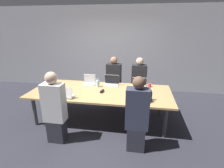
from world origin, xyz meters
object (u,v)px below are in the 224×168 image
Objects in this scene: bottle_near_right at (150,96)px; stapler at (102,91)px; laptop_far_midleft at (89,82)px; laptop_near_left at (65,95)px; bottle_far_center at (98,83)px; laptop_near_right at (136,99)px; bottle_near_left at (56,90)px; person_near_left at (55,109)px; laptop_far_center at (112,82)px; cup_far_right at (150,85)px; laptop_far_right at (139,83)px; person_far_center at (114,82)px; cup_near_right at (150,100)px; person_near_right at (137,116)px; cup_near_left at (54,94)px; person_far_right at (139,84)px.

bottle_near_right is 1.45× the size of stapler.
laptop_far_midleft reaches higher than laptop_near_left.
bottle_far_center reaches higher than stapler.
bottle_near_right is at bearing -148.63° from laptop_near_right.
person_near_left is at bearing -67.77° from bottle_near_left.
laptop_far_center reaches higher than laptop_near_right.
bottle_near_left is at bearing -123.69° from laptop_far_midleft.
laptop_near_right is 3.94× the size of cup_far_right.
laptop_far_midleft is 0.22× the size of person_near_left.
person_far_center reaches higher than laptop_far_right.
bottle_far_center is at bearing 153.91° from bottle_near_right.
cup_near_right is (0.27, 0.08, -0.02)m from laptop_near_right.
cup_near_right is 1.74m from laptop_near_left.
person_near_right is 15.39× the size of cup_near_left.
person_near_left is 6.76× the size of bottle_far_center.
person_far_center is (-0.70, 0.41, -0.14)m from laptop_far_right.
person_near_right is 1.57m from laptop_near_left.
person_near_right is (0.03, -0.42, -0.13)m from laptop_near_right.
cup_far_right is 2.01m from laptop_near_left.
bottle_near_left reaches higher than laptop_far_right.
person_near_right is 1.01× the size of person_far_right.
person_near_left is 0.65m from bottle_near_left.
cup_near_right is at bearing -164.02° from person_near_left.
laptop_far_midleft reaches higher than laptop_near_right.
laptop_near_right reaches higher than laptop_near_left.
laptop_far_center is at bearing 139.14° from bottle_near_right.
laptop_far_midleft is at bearing 148.74° from bottle_far_center.
laptop_far_center is 0.55m from stapler.
laptop_near_right is 1.47m from laptop_near_left.
laptop_near_left is (-1.47, 0.01, -0.00)m from laptop_near_right.
laptop_far_right is at bearing -87.92° from person_far_right.
laptop_far_center reaches higher than laptop_far_right.
cup_far_right is 1.20m from stapler.
person_near_left reaches higher than cup_near_right.
bottle_near_right is at bearing -27.02° from laptop_far_midleft.
cup_near_right is 0.07× the size of person_far_right.
cup_far_right is 1.06m from person_far_center.
cup_near_right is at bearing 1.18° from cup_near_left.
laptop_near_left is at bearing -0.33° from laptop_near_right.
person_near_right reaches higher than bottle_near_left.
bottle_near_left is at bearing -153.05° from stapler.
laptop_near_right is at bearing -163.07° from cup_near_right.
bottle_near_right and laptop_near_left have the same top height.
laptop_near_right is at bearing -85.44° from person_near_right.
person_far_right is (-0.01, 1.82, -0.01)m from person_near_right.
person_near_right is at bearing -114.69° from cup_near_right.
person_near_left reaches higher than cup_near_left.
laptop_near_right is 1.41m from person_far_right.
bottle_near_left is (-2.03, -0.83, 0.06)m from cup_far_right.
laptop_near_left is 1.61× the size of bottle_far_center.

